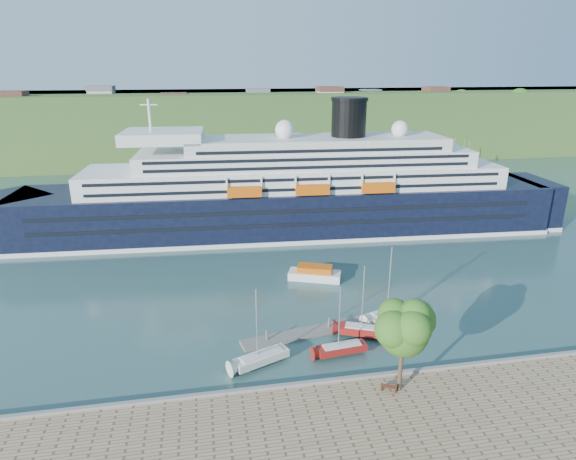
# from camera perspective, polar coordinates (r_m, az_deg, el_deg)

# --- Properties ---
(ground) EXTENTS (400.00, 400.00, 0.00)m
(ground) POSITION_cam_1_polar(r_m,az_deg,el_deg) (54.61, 4.59, -18.23)
(ground) COLOR #2B4C4A
(ground) RESTS_ON ground
(far_hillside) EXTENTS (400.00, 50.00, 24.00)m
(far_hillside) POSITION_cam_1_polar(r_m,az_deg,el_deg) (188.54, -6.80, 12.31)
(far_hillside) COLOR #2D5321
(far_hillside) RESTS_ON ground
(quay_coping) EXTENTS (220.00, 0.50, 0.30)m
(quay_coping) POSITION_cam_1_polar(r_m,az_deg,el_deg) (53.77, 4.67, -17.37)
(quay_coping) COLOR slate
(quay_coping) RESTS_ON promenade
(cruise_ship) EXTENTS (122.26, 24.11, 27.28)m
(cruise_ship) POSITION_cam_1_polar(r_m,az_deg,el_deg) (97.45, -0.37, 7.43)
(cruise_ship) COLOR black
(cruise_ship) RESTS_ON ground
(park_bench) EXTENTS (1.83, 1.33, 1.09)m
(park_bench) POSITION_cam_1_polar(r_m,az_deg,el_deg) (53.22, 11.84, -17.67)
(park_bench) COLOR #3F1D12
(park_bench) RESTS_ON promenade
(promenade_tree) EXTENTS (6.75, 6.75, 11.18)m
(promenade_tree) POSITION_cam_1_polar(r_m,az_deg,el_deg) (50.82, 13.44, -12.87)
(promenade_tree) COLOR #2B5B18
(promenade_tree) RESTS_ON promenade
(floating_pontoon) EXTENTS (19.50, 6.15, 0.43)m
(floating_pontoon) POSITION_cam_1_polar(r_m,az_deg,el_deg) (63.97, 3.08, -11.89)
(floating_pontoon) COLOR gray
(floating_pontoon) RESTS_ON ground
(sailboat_white_near) EXTENTS (7.50, 4.68, 9.41)m
(sailboat_white_near) POSITION_cam_1_polar(r_m,az_deg,el_deg) (55.51, -3.25, -11.68)
(sailboat_white_near) COLOR silver
(sailboat_white_near) RESTS_ON ground
(sailboat_red) EXTENTS (7.46, 4.64, 9.35)m
(sailboat_red) POSITION_cam_1_polar(r_m,az_deg,el_deg) (61.58, 9.30, -8.68)
(sailboat_red) COLOR maroon
(sailboat_red) RESTS_ON ground
(sailboat_white_far) EXTENTS (8.29, 5.00, 10.37)m
(sailboat_white_far) POSITION_cam_1_polar(r_m,az_deg,el_deg) (65.69, 12.24, -6.55)
(sailboat_white_far) COLOR silver
(sailboat_white_far) RESTS_ON ground
(tender_launch) EXTENTS (8.94, 5.70, 2.34)m
(tender_launch) POSITION_cam_1_polar(r_m,az_deg,el_deg) (78.38, 3.18, -5.07)
(tender_launch) COLOR #D0560C
(tender_launch) RESTS_ON ground
(sailboat_extra) EXTENTS (6.80, 2.55, 8.58)m
(sailboat_extra) POSITION_cam_1_polar(r_m,az_deg,el_deg) (57.81, 6.51, -10.92)
(sailboat_extra) COLOR maroon
(sailboat_extra) RESTS_ON ground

